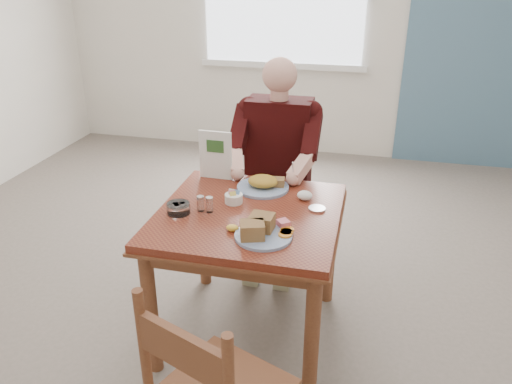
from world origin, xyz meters
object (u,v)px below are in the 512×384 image
(chair_far, at_px, (278,195))
(near_plate, at_px, (261,230))
(far_plate, at_px, (264,184))
(diner, at_px, (277,152))
(table, at_px, (249,231))

(chair_far, relative_size, near_plate, 3.10)
(chair_far, relative_size, far_plate, 3.02)
(chair_far, bearing_deg, near_plate, -83.44)
(chair_far, height_order, diner, diner)
(table, xyz_separation_m, chair_far, (0.00, 0.80, -0.16))
(chair_far, relative_size, diner, 0.69)
(near_plate, distance_m, far_plate, 0.52)
(near_plate, xyz_separation_m, far_plate, (-0.10, 0.51, -0.00))
(table, bearing_deg, chair_far, 90.00)
(chair_far, xyz_separation_m, far_plate, (0.01, -0.51, 0.30))
(table, bearing_deg, far_plate, 87.07)
(diner, xyz_separation_m, far_plate, (0.01, -0.42, -0.03))
(table, xyz_separation_m, near_plate, (0.12, -0.23, 0.14))
(chair_far, bearing_deg, diner, -89.99)
(chair_far, xyz_separation_m, diner, (0.00, -0.09, 0.33))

